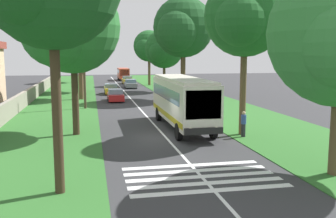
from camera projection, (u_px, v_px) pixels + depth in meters
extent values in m
plane|color=#333335|center=(166.00, 138.00, 25.02)|extent=(160.00, 160.00, 0.00)
cube|color=#2D6628|center=(56.00, 109.00, 37.98)|extent=(120.00, 8.00, 0.04)
cube|color=#2D6628|center=(214.00, 105.00, 41.18)|extent=(120.00, 8.00, 0.04)
cube|color=silver|center=(138.00, 107.00, 39.58)|extent=(110.00, 0.16, 0.01)
cube|color=silver|center=(182.00, 100.00, 28.14)|extent=(11.00, 2.50, 2.90)
cube|color=slate|center=(181.00, 92.00, 28.36)|extent=(9.68, 2.54, 0.85)
cube|color=slate|center=(203.00, 105.00, 22.80)|extent=(0.08, 2.20, 1.74)
cube|color=#B29E19|center=(182.00, 113.00, 28.29)|extent=(10.78, 2.53, 0.36)
cube|color=silver|center=(182.00, 79.00, 27.93)|extent=(10.56, 2.30, 0.18)
cube|color=black|center=(204.00, 131.00, 22.90)|extent=(0.16, 2.40, 0.40)
sphere|color=#F2EDCC|center=(190.00, 129.00, 22.79)|extent=(0.24, 0.24, 0.24)
sphere|color=#F2EDCC|center=(216.00, 128.00, 23.10)|extent=(0.24, 0.24, 0.24)
cylinder|color=black|center=(179.00, 132.00, 24.35)|extent=(1.10, 0.32, 1.10)
cylinder|color=black|center=(159.00, 114.00, 31.54)|extent=(1.10, 0.32, 1.10)
cylinder|color=black|center=(213.00, 130.00, 24.80)|extent=(1.10, 0.32, 1.10)
cylinder|color=black|center=(186.00, 113.00, 31.98)|extent=(1.10, 0.32, 1.10)
cube|color=silver|center=(214.00, 190.00, 15.40)|extent=(0.45, 6.80, 0.01)
cube|color=silver|center=(207.00, 183.00, 16.27)|extent=(0.45, 6.80, 0.01)
cube|color=silver|center=(201.00, 177.00, 17.14)|extent=(0.45, 6.80, 0.01)
cube|color=silver|center=(196.00, 171.00, 18.02)|extent=(0.45, 6.80, 0.01)
cube|color=silver|center=(191.00, 165.00, 18.89)|extent=(0.45, 6.80, 0.01)
cube|color=#B21E1E|center=(115.00, 97.00, 44.62)|extent=(4.30, 1.75, 0.70)
cube|color=slate|center=(115.00, 91.00, 44.44)|extent=(2.00, 1.61, 0.55)
cylinder|color=black|center=(109.00, 100.00, 43.19)|extent=(0.64, 0.22, 0.64)
cylinder|color=black|center=(108.00, 97.00, 45.81)|extent=(0.64, 0.22, 0.64)
cylinder|color=black|center=(123.00, 100.00, 43.49)|extent=(0.64, 0.22, 0.64)
cylinder|color=black|center=(121.00, 97.00, 46.11)|extent=(0.64, 0.22, 0.64)
cube|color=gold|center=(111.00, 90.00, 52.64)|extent=(4.30, 1.75, 0.70)
cube|color=slate|center=(111.00, 86.00, 52.45)|extent=(2.00, 1.61, 0.55)
cylinder|color=black|center=(106.00, 93.00, 51.21)|extent=(0.64, 0.22, 0.64)
cylinder|color=black|center=(105.00, 91.00, 53.83)|extent=(0.64, 0.22, 0.64)
cylinder|color=black|center=(117.00, 93.00, 51.51)|extent=(0.64, 0.22, 0.64)
cylinder|color=black|center=(116.00, 91.00, 54.13)|extent=(0.64, 0.22, 0.64)
cube|color=gray|center=(131.00, 85.00, 61.92)|extent=(4.30, 1.75, 0.70)
cube|color=slate|center=(131.00, 81.00, 61.73)|extent=(2.00, 1.61, 0.55)
cylinder|color=black|center=(127.00, 87.00, 60.49)|extent=(0.64, 0.22, 0.64)
cylinder|color=black|center=(125.00, 85.00, 63.11)|extent=(0.64, 0.22, 0.64)
cylinder|color=black|center=(136.00, 87.00, 60.79)|extent=(0.64, 0.22, 0.64)
cylinder|color=black|center=(134.00, 85.00, 63.41)|extent=(0.64, 0.22, 0.64)
cube|color=gold|center=(127.00, 81.00, 71.00)|extent=(4.30, 1.75, 0.70)
cube|color=slate|center=(127.00, 78.00, 70.82)|extent=(2.00, 1.61, 0.55)
cylinder|color=black|center=(124.00, 83.00, 69.57)|extent=(0.64, 0.22, 0.64)
cylinder|color=black|center=(123.00, 82.00, 72.19)|extent=(0.64, 0.22, 0.64)
cylinder|color=black|center=(132.00, 82.00, 69.87)|extent=(0.64, 0.22, 0.64)
cylinder|color=black|center=(131.00, 81.00, 72.49)|extent=(0.64, 0.22, 0.64)
cube|color=#CC4C33|center=(123.00, 73.00, 80.35)|extent=(6.00, 2.10, 2.10)
cube|color=slate|center=(123.00, 71.00, 80.50)|extent=(5.04, 2.13, 0.70)
cube|color=slate|center=(125.00, 73.00, 77.44)|extent=(0.06, 1.76, 1.18)
cylinder|color=black|center=(120.00, 79.00, 78.48)|extent=(0.76, 0.24, 0.76)
cylinder|color=black|center=(118.00, 78.00, 82.17)|extent=(0.76, 0.24, 0.76)
cylinder|color=black|center=(129.00, 79.00, 78.85)|extent=(0.76, 0.24, 0.76)
cylinder|color=black|center=(127.00, 78.00, 82.54)|extent=(0.76, 0.24, 0.76)
cylinder|color=#3D2D1E|center=(75.00, 94.00, 25.60)|extent=(0.45, 0.45, 5.50)
sphere|color=#286B2D|center=(73.00, 26.00, 24.96)|extent=(6.20, 6.20, 6.20)
sphere|color=#286B2D|center=(74.00, 35.00, 26.84)|extent=(4.09, 4.09, 4.09)
sphere|color=#286B2D|center=(56.00, 32.00, 23.34)|extent=(4.33, 4.33, 4.33)
cylinder|color=brown|center=(81.00, 77.00, 45.99)|extent=(0.57, 0.57, 5.36)
sphere|color=#1E5623|center=(80.00, 41.00, 45.39)|extent=(5.73, 5.73, 5.73)
sphere|color=#1E5623|center=(80.00, 45.00, 47.12)|extent=(3.46, 3.46, 3.46)
sphere|color=#1E5623|center=(72.00, 44.00, 43.89)|extent=(3.77, 3.77, 3.77)
cylinder|color=#3D2D1E|center=(84.00, 66.00, 73.99)|extent=(0.45, 0.45, 6.17)
sphere|color=#286B2D|center=(83.00, 42.00, 73.33)|extent=(5.72, 5.72, 5.72)
sphere|color=#286B2D|center=(84.00, 44.00, 75.06)|extent=(4.24, 4.24, 4.24)
sphere|color=#286B2D|center=(79.00, 44.00, 71.84)|extent=(3.31, 3.31, 3.31)
cylinder|color=brown|center=(82.00, 77.00, 54.65)|extent=(0.49, 0.49, 4.27)
sphere|color=#19471E|center=(81.00, 52.00, 54.14)|extent=(5.40, 5.40, 5.40)
sphere|color=#19471E|center=(81.00, 54.00, 55.76)|extent=(3.42, 3.42, 3.42)
sphere|color=#19471E|center=(75.00, 54.00, 52.73)|extent=(3.91, 3.91, 3.91)
cylinder|color=#3D2D1E|center=(57.00, 108.00, 14.61)|extent=(0.38, 0.38, 6.69)
cylinder|color=#4C3826|center=(183.00, 72.00, 45.79)|extent=(0.58, 0.58, 6.57)
sphere|color=#19471E|center=(183.00, 27.00, 45.05)|extent=(7.12, 7.12, 7.12)
sphere|color=#19471E|center=(179.00, 33.00, 47.20)|extent=(4.45, 4.45, 4.45)
sphere|color=#19471E|center=(178.00, 31.00, 43.19)|extent=(4.74, 4.74, 4.74)
cylinder|color=brown|center=(243.00, 87.00, 25.62)|extent=(0.43, 0.43, 6.40)
sphere|color=#1E5623|center=(245.00, 16.00, 24.96)|extent=(5.35, 5.35, 5.35)
sphere|color=#1E5623|center=(236.00, 24.00, 26.57)|extent=(3.95, 3.95, 3.95)
sphere|color=#1E5623|center=(241.00, 20.00, 23.56)|extent=(3.30, 3.30, 3.30)
cylinder|color=#4C3826|center=(164.00, 76.00, 55.74)|extent=(0.39, 0.39, 4.62)
sphere|color=#1E5623|center=(164.00, 49.00, 55.20)|extent=(5.61, 5.61, 5.61)
sphere|color=#1E5623|center=(162.00, 52.00, 56.89)|extent=(3.97, 3.97, 3.97)
sphere|color=#1E5623|center=(160.00, 52.00, 53.73)|extent=(3.17, 3.17, 3.17)
sphere|color=#337A38|center=(317.00, 45.00, 18.47)|extent=(4.01, 4.01, 4.01)
cylinder|color=brown|center=(149.00, 70.00, 67.07)|extent=(0.44, 0.44, 5.31)
sphere|color=#1E5623|center=(149.00, 46.00, 66.48)|extent=(5.44, 5.44, 5.44)
sphere|color=#1E5623|center=(148.00, 48.00, 68.12)|extent=(3.27, 3.27, 3.27)
sphere|color=#1E5623|center=(146.00, 48.00, 65.06)|extent=(3.46, 3.46, 3.46)
cylinder|color=#473828|center=(84.00, 71.00, 37.92)|extent=(0.24, 0.24, 7.45)
cube|color=#3D3326|center=(83.00, 39.00, 37.47)|extent=(0.12, 1.40, 0.12)
cube|color=gray|center=(28.00, 97.00, 42.06)|extent=(70.00, 0.40, 1.54)
cylinder|color=#26262D|center=(243.00, 130.00, 25.22)|extent=(0.28, 0.28, 0.85)
cylinder|color=#334C99|center=(244.00, 119.00, 25.11)|extent=(0.34, 0.34, 0.60)
sphere|color=tan|center=(244.00, 113.00, 25.05)|extent=(0.24, 0.24, 0.24)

